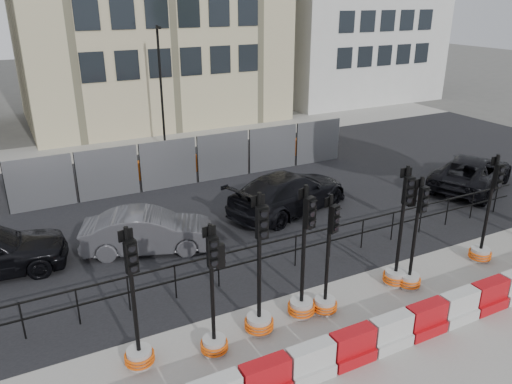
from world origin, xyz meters
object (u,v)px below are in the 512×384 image
traffic_signal_d (303,286)px  car_c (289,192)px  traffic_signal_a (138,339)px  traffic_signal_h (483,240)px

traffic_signal_d → car_c: 6.40m
traffic_signal_a → traffic_signal_d: size_ratio=0.95×
traffic_signal_a → car_c: 8.96m
traffic_signal_a → traffic_signal_d: (4.01, -0.06, 0.15)m
traffic_signal_h → traffic_signal_d: bearing=-178.3°
traffic_signal_a → traffic_signal_h: traffic_signal_h is taller
traffic_signal_d → traffic_signal_h: (6.15, -0.11, -0.14)m
traffic_signal_a → car_c: (7.00, 5.60, 0.06)m
car_c → traffic_signal_d: bearing=134.7°
traffic_signal_h → car_c: (-3.16, 5.77, 0.05)m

